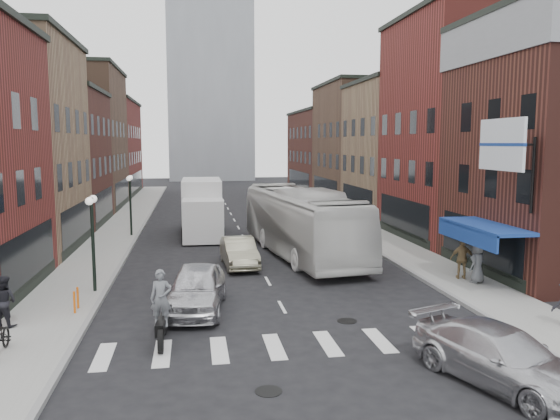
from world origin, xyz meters
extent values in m
plane|color=black|center=(0.00, 0.00, 0.00)|extent=(160.00, 160.00, 0.00)
cube|color=gray|center=(-8.50, 22.00, 0.07)|extent=(3.00, 74.00, 0.15)
cube|color=gray|center=(8.50, 22.00, 0.07)|extent=(3.00, 74.00, 0.15)
cube|color=gray|center=(-7.00, 22.00, 0.00)|extent=(0.20, 74.00, 0.16)
cube|color=gray|center=(7.00, 22.00, 0.00)|extent=(0.20, 74.00, 0.16)
cube|color=silver|center=(0.00, -3.00, 0.00)|extent=(12.00, 2.20, 0.01)
cube|color=black|center=(-10.02, 4.50, 1.60)|extent=(0.08, 7.20, 2.20)
cube|color=black|center=(-10.02, 14.00, 1.60)|extent=(0.08, 8.00, 2.20)
cube|color=#4A211A|center=(-15.00, 24.00, 5.00)|extent=(10.00, 10.00, 10.00)
cube|color=black|center=(-10.02, 24.00, 1.60)|extent=(0.08, 8.00, 2.20)
cube|color=black|center=(-15.00, 24.00, 10.15)|extent=(10.30, 10.20, 0.30)
cube|color=brown|center=(-15.00, 35.00, 6.50)|extent=(10.00, 12.00, 13.00)
cube|color=black|center=(-10.02, 35.00, 1.60)|extent=(0.08, 9.60, 2.20)
cube|color=black|center=(-15.00, 35.00, 13.15)|extent=(10.30, 12.20, 0.30)
cube|color=maroon|center=(-15.00, 49.00, 5.50)|extent=(10.00, 16.00, 11.00)
cube|color=black|center=(-10.02, 49.00, 1.60)|extent=(0.08, 12.80, 2.20)
cube|color=black|center=(-15.00, 49.00, 11.15)|extent=(10.30, 16.20, 0.30)
cube|color=black|center=(10.02, 4.50, 1.60)|extent=(0.08, 7.20, 2.20)
cube|color=maroon|center=(15.00, 14.00, 7.00)|extent=(10.00, 10.00, 14.00)
cube|color=black|center=(10.02, 14.00, 1.60)|extent=(0.08, 8.00, 2.20)
cube|color=black|center=(15.00, 14.00, 14.15)|extent=(10.30, 10.20, 0.30)
cube|color=#87654A|center=(15.00, 24.00, 5.50)|extent=(10.00, 10.00, 11.00)
cube|color=black|center=(10.02, 24.00, 1.60)|extent=(0.08, 8.00, 2.20)
cube|color=black|center=(15.00, 24.00, 11.15)|extent=(10.30, 10.20, 0.30)
cube|color=brown|center=(15.00, 35.00, 6.00)|extent=(10.00, 12.00, 12.00)
cube|color=black|center=(10.02, 35.00, 1.60)|extent=(0.08, 9.60, 2.20)
cube|color=black|center=(15.00, 35.00, 12.15)|extent=(10.30, 12.20, 0.30)
cube|color=#4A211A|center=(15.00, 49.00, 5.00)|extent=(10.00, 16.00, 10.00)
cube|color=black|center=(10.02, 49.00, 1.60)|extent=(0.08, 12.80, 2.20)
cube|color=black|center=(15.00, 49.00, 10.15)|extent=(10.30, 16.20, 0.30)
cube|color=navy|center=(9.10, 2.50, 2.70)|extent=(1.80, 5.00, 0.15)
cube|color=navy|center=(8.25, 2.50, 2.35)|extent=(0.10, 5.00, 0.70)
cylinder|color=black|center=(9.90, 0.50, 5.00)|extent=(0.12, 0.12, 3.00)
cylinder|color=black|center=(9.20, 0.50, 6.20)|extent=(1.40, 0.08, 0.08)
cube|color=silver|center=(8.50, 0.50, 6.20)|extent=(0.12, 3.00, 2.00)
cube|color=#9399A0|center=(0.00, 78.00, 25.00)|extent=(14.00, 14.00, 50.00)
cylinder|color=black|center=(-7.40, 4.00, 2.00)|extent=(0.14, 0.14, 4.00)
cylinder|color=black|center=(-7.40, 4.00, 4.00)|extent=(0.06, 0.90, 0.06)
sphere|color=white|center=(-7.40, 3.55, 3.95)|extent=(0.32, 0.32, 0.32)
sphere|color=white|center=(-7.40, 4.45, 3.95)|extent=(0.32, 0.32, 0.32)
cylinder|color=black|center=(-7.40, 18.00, 2.00)|extent=(0.14, 0.14, 4.00)
cylinder|color=black|center=(-7.40, 18.00, 4.00)|extent=(0.06, 0.90, 0.06)
sphere|color=white|center=(-7.40, 17.55, 3.95)|extent=(0.32, 0.32, 0.32)
sphere|color=white|center=(-7.40, 18.45, 3.95)|extent=(0.32, 0.32, 0.32)
cylinder|color=#D8590C|center=(-7.60, 1.00, 0.55)|extent=(0.08, 0.08, 0.80)
cylinder|color=#D8590C|center=(-7.60, 1.60, 0.55)|extent=(0.08, 0.08, 0.80)
cube|color=silver|center=(-2.70, 15.26, 1.42)|extent=(2.56, 2.77, 2.63)
cube|color=black|center=(-2.70, 15.26, 1.69)|extent=(2.59, 1.50, 1.16)
cube|color=silver|center=(-2.70, 19.26, 2.21)|extent=(2.70, 5.51, 3.05)
cube|color=navy|center=(-2.70, 19.26, 2.21)|extent=(2.70, 2.14, 1.26)
cube|color=black|center=(-2.70, 19.05, 0.47)|extent=(2.40, 6.87, 0.37)
cylinder|color=black|center=(-3.91, 15.47, 0.47)|extent=(0.29, 0.95, 0.95)
cylinder|color=black|center=(-1.49, 15.47, 0.47)|extent=(0.29, 0.95, 0.95)
cylinder|color=black|center=(-3.91, 19.05, 0.47)|extent=(0.29, 0.95, 0.95)
cylinder|color=black|center=(-1.49, 19.05, 0.47)|extent=(0.29, 0.95, 0.95)
cylinder|color=black|center=(-3.91, 21.16, 0.47)|extent=(0.29, 0.95, 0.95)
cylinder|color=black|center=(-1.49, 21.16, 0.47)|extent=(0.29, 0.95, 0.95)
cylinder|color=black|center=(-4.34, -1.34, 0.36)|extent=(0.15, 0.72, 0.72)
cylinder|color=black|center=(-4.34, -2.97, 0.36)|extent=(0.15, 0.72, 0.72)
cube|color=black|center=(-4.34, -2.16, 0.60)|extent=(0.37, 1.32, 0.38)
cube|color=black|center=(-4.34, -1.56, 1.03)|extent=(0.60, 0.11, 0.07)
imported|color=slate|center=(-4.34, -2.27, 1.50)|extent=(0.68, 0.48, 1.79)
imported|color=silver|center=(2.62, 10.38, 1.89)|extent=(4.84, 13.83, 3.77)
imported|color=silver|center=(-3.24, 1.12, 0.86)|extent=(2.63, 5.24, 1.71)
imported|color=#AAA68A|center=(-1.03, 8.24, 0.73)|extent=(1.79, 4.52, 1.46)
imported|color=silver|center=(4.54, -6.54, 0.75)|extent=(3.75, 5.54, 1.49)
imported|color=black|center=(-8.90, -2.76, 0.64)|extent=(0.74, 1.90, 0.98)
imported|color=black|center=(-9.60, -0.11, 1.02)|extent=(0.97, 0.78, 1.73)
imported|color=olive|center=(8.67, 3.50, 1.07)|extent=(1.17, 0.79, 1.83)
imported|color=#525559|center=(8.98, 2.71, 1.04)|extent=(1.04, 0.93, 1.78)
camera|label=1|loc=(-3.30, -19.04, 6.27)|focal=35.00mm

